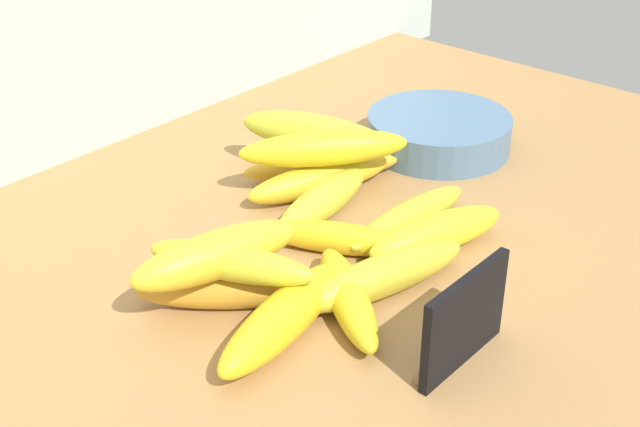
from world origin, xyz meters
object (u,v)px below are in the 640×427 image
banana_6 (335,238)px  banana_11 (324,148)px  banana_1 (228,290)px  banana_7 (320,179)px  banana_8 (283,317)px  banana_4 (321,167)px  banana_0 (409,217)px  banana_3 (385,275)px  chalkboard_sign (464,323)px  banana_9 (348,298)px  banana_10 (216,255)px  fruit_bowl (439,132)px  banana_2 (323,201)px  banana_13 (231,263)px  banana_5 (436,233)px  banana_12 (314,133)px

banana_6 → banana_11: (8.29, 8.71, 4.09)cm
banana_1 → banana_7: size_ratio=0.95×
banana_7 → banana_8: size_ratio=0.99×
banana_7 → banana_11: (0.20, -0.42, 3.82)cm
banana_4 → banana_6: size_ratio=1.11×
banana_7 → banana_0: bearing=-90.5°
banana_3 → banana_8: 11.23cm
chalkboard_sign → banana_9: size_ratio=0.70×
banana_6 → banana_10: size_ratio=0.99×
banana_0 → fruit_bowl: bearing=26.1°
banana_1 → banana_2: (17.97, 4.32, 0.18)cm
fruit_bowl → banana_7: (-18.57, 3.09, -0.29)cm
banana_2 → banana_13: (-18.08, -5.11, 3.17)cm
banana_5 → banana_10: bearing=156.1°
banana_5 → chalkboard_sign: bearing=-138.5°
banana_5 → banana_9: size_ratio=1.00×
banana_0 → banana_3: size_ratio=0.95×
banana_5 → banana_7: banana_5 is taller
banana_2 → banana_11: (3.77, 3.13, 3.80)cm
banana_4 → banana_11: banana_11 is taller
banana_9 → banana_11: size_ratio=0.85×
banana_1 → banana_4: 26.32cm
banana_6 → banana_9: 10.47cm
banana_3 → banana_12: (13.47, 20.53, 3.50)cm
banana_13 → banana_1: bearing=82.3°
banana_4 → banana_9: (-18.09, -18.90, 0.07)cm
chalkboard_sign → banana_10: chalkboard_sign is taller
banana_6 → banana_13: (-13.56, 0.47, 3.45)cm
banana_0 → banana_12: 16.35cm
banana_3 → fruit_bowl: bearing=25.8°
banana_1 → banana_11: (21.74, 7.45, 3.98)cm
banana_2 → banana_12: size_ratio=0.91×
banana_9 → banana_3: bearing=-5.6°
banana_6 → banana_10: (-14.03, 1.75, 3.95)cm
banana_1 → banana_3: banana_3 is taller
banana_8 → banana_0: bearing=6.7°
banana_1 → banana_12: size_ratio=0.94×
banana_0 → banana_1: (-21.42, 4.37, 0.05)cm
chalkboard_sign → banana_6: bearing=71.8°
banana_3 → banana_10: size_ratio=1.11×
banana_0 → banana_2: banana_2 is taller
banana_13 → banana_8: bearing=-89.3°
fruit_bowl → banana_10: banana_10 is taller
chalkboard_sign → banana_0: (14.15, 15.66, -2.21)cm
banana_11 → chalkboard_sign: bearing=-117.8°
banana_7 → banana_13: size_ratio=1.14×
banana_8 → banana_9: bearing=-17.1°
banana_5 → banana_8: banana_8 is taller
banana_2 → banana_3: size_ratio=0.89×
fruit_bowl → banana_13: (-40.21, -5.57, 2.90)cm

